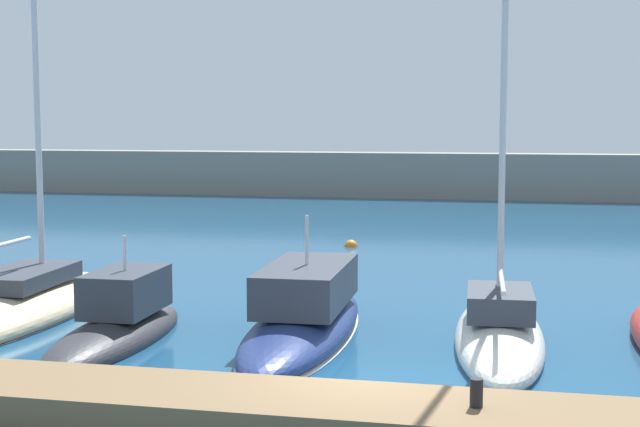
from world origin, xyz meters
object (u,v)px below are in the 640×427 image
motorboat_charcoal_second (118,326)px  motorboat_navy_third (305,316)px  mooring_buoy_orange (351,246)px  dock_bollard (476,393)px  sailboat_sand_nearest (17,305)px  sailboat_ivory_fourth (499,329)px

motorboat_charcoal_second → motorboat_navy_third: 4.16m
mooring_buoy_orange → dock_bollard: bearing=-74.6°
motorboat_navy_third → mooring_buoy_orange: 14.92m
motorboat_charcoal_second → mooring_buoy_orange: bearing=-9.1°
sailboat_sand_nearest → motorboat_charcoal_second: (3.59, -1.85, 0.05)m
motorboat_charcoal_second → mooring_buoy_orange: 16.22m
mooring_buoy_orange → motorboat_navy_third: bearing=-83.7°
sailboat_ivory_fourth → motorboat_navy_third: bearing=89.1°
dock_bollard → motorboat_navy_third: bearing=123.8°
motorboat_navy_third → mooring_buoy_orange: (-1.65, 14.82, -0.47)m
sailboat_sand_nearest → sailboat_ivory_fourth: sailboat_sand_nearest is taller
motorboat_navy_third → sailboat_sand_nearest: bearing=83.8°
motorboat_charcoal_second → sailboat_ivory_fourth: sailboat_ivory_fourth is taller
mooring_buoy_orange → dock_bollard: dock_bollard is taller
mooring_buoy_orange → dock_bollard: 21.76m
sailboat_ivory_fourth → mooring_buoy_orange: bearing=19.5°
motorboat_charcoal_second → dock_bollard: (8.09, -4.92, 0.45)m
motorboat_charcoal_second → mooring_buoy_orange: size_ratio=11.91×
sailboat_ivory_fourth → dock_bollard: sailboat_ivory_fourth is taller
motorboat_navy_third → mooring_buoy_orange: motorboat_navy_third is taller
motorboat_charcoal_second → sailboat_sand_nearest: bearing=61.9°
mooring_buoy_orange → sailboat_sand_nearest: bearing=-112.6°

